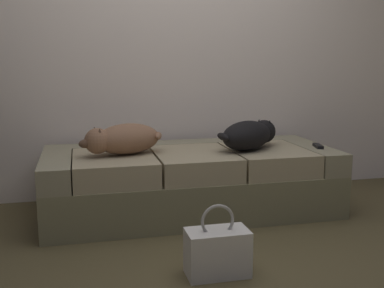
% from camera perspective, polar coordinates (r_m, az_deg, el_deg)
% --- Properties ---
extents(ground_plane, '(10.00, 10.00, 0.00)m').
position_cam_1_polar(ground_plane, '(2.54, 5.44, -15.32)').
color(ground_plane, brown).
extents(back_wall, '(6.40, 0.10, 2.80)m').
position_cam_1_polar(back_wall, '(3.84, -2.27, 14.82)').
color(back_wall, silver).
rests_on(back_wall, ground).
extents(couch, '(2.06, 0.89, 0.46)m').
position_cam_1_polar(couch, '(3.39, -0.21, -4.54)').
color(couch, '#7A7453').
rests_on(couch, ground).
extents(dog_tan, '(0.60, 0.39, 0.21)m').
position_cam_1_polar(dog_tan, '(3.18, -8.49, 0.60)').
color(dog_tan, '#885E44').
rests_on(dog_tan, couch).
extents(dog_dark, '(0.57, 0.47, 0.21)m').
position_cam_1_polar(dog_dark, '(3.36, 7.11, 1.13)').
color(dog_dark, black).
rests_on(dog_dark, couch).
extents(tv_remote, '(0.08, 0.16, 0.02)m').
position_cam_1_polar(tv_remote, '(3.54, 15.20, -0.23)').
color(tv_remote, black).
rests_on(tv_remote, couch).
extents(handbag, '(0.32, 0.18, 0.38)m').
position_cam_1_polar(handbag, '(2.45, 3.12, -13.03)').
color(handbag, silver).
rests_on(handbag, ground).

